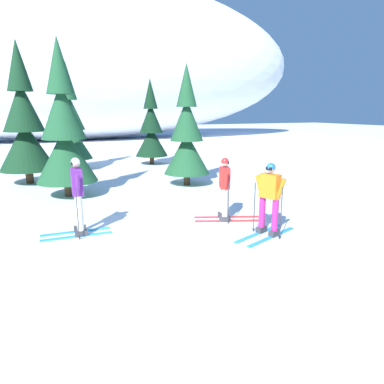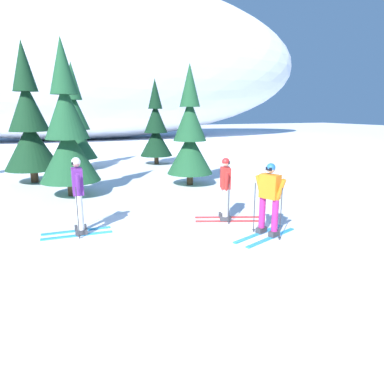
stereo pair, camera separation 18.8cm
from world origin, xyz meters
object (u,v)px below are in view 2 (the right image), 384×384
(skier_purple_jacket, at_px, (78,194))
(pine_tree_center_left, at_px, (67,132))
(skier_orange_jacket, at_px, (269,198))
(pine_tree_far_right, at_px, (156,129))
(pine_tree_right, at_px, (190,136))
(pine_tree_center_right, at_px, (75,125))
(pine_tree_left, at_px, (29,125))
(skier_red_jacket, at_px, (225,188))

(skier_purple_jacket, bearing_deg, pine_tree_center_left, 88.57)
(skier_orange_jacket, bearing_deg, pine_tree_far_right, 85.62)
(pine_tree_center_left, height_order, pine_tree_right, pine_tree_center_left)
(pine_tree_far_right, bearing_deg, skier_purple_jacket, -116.32)
(skier_orange_jacket, distance_m, pine_tree_far_right, 12.00)
(pine_tree_far_right, bearing_deg, skier_orange_jacket, -94.38)
(pine_tree_center_right, height_order, pine_tree_right, pine_tree_center_right)
(skier_orange_jacket, relative_size, pine_tree_center_right, 0.36)
(skier_orange_jacket, xyz_separation_m, pine_tree_far_right, (0.91, 11.93, 0.99))
(skier_purple_jacket, xyz_separation_m, pine_tree_right, (4.58, 4.22, 0.95))
(pine_tree_center_left, xyz_separation_m, pine_tree_right, (4.47, 0.11, -0.24))
(pine_tree_center_right, xyz_separation_m, pine_tree_right, (3.75, -5.89, -0.24))
(pine_tree_left, distance_m, pine_tree_center_right, 3.60)
(skier_purple_jacket, relative_size, pine_tree_right, 0.40)
(pine_tree_center_left, bearing_deg, pine_tree_left, 112.58)
(skier_red_jacket, relative_size, pine_tree_left, 0.33)
(pine_tree_center_right, bearing_deg, pine_tree_left, -123.13)
(skier_red_jacket, xyz_separation_m, pine_tree_far_right, (1.28, 10.47, 1.02))
(skier_purple_jacket, height_order, pine_tree_left, pine_tree_left)
(pine_tree_right, distance_m, pine_tree_far_right, 5.87)
(skier_orange_jacket, relative_size, skier_red_jacket, 1.01)
(pine_tree_center_left, bearing_deg, pine_tree_far_right, 50.71)
(skier_purple_jacket, relative_size, pine_tree_center_left, 0.35)
(pine_tree_right, bearing_deg, pine_tree_left, 153.25)
(pine_tree_far_right, bearing_deg, skier_red_jacket, -96.96)
(pine_tree_center_left, bearing_deg, pine_tree_right, 1.39)
(skier_orange_jacket, distance_m, skier_purple_jacket, 4.47)
(skier_orange_jacket, relative_size, pine_tree_right, 0.40)
(pine_tree_center_right, bearing_deg, pine_tree_center_left, -96.86)
(pine_tree_center_right, height_order, pine_tree_far_right, pine_tree_center_right)
(skier_red_jacket, relative_size, pine_tree_right, 0.40)
(pine_tree_left, xyz_separation_m, pine_tree_far_right, (6.13, 2.98, -0.41))
(skier_orange_jacket, xyz_separation_m, skier_purple_jacket, (-4.07, 1.85, 0.07))
(pine_tree_center_left, bearing_deg, pine_tree_center_right, 83.14)
(skier_orange_jacket, bearing_deg, pine_tree_right, 85.22)
(skier_orange_jacket, bearing_deg, pine_tree_left, 120.21)
(skier_red_jacket, height_order, pine_tree_center_right, pine_tree_center_right)
(skier_orange_jacket, distance_m, pine_tree_center_right, 12.46)
(pine_tree_left, distance_m, pine_tree_right, 6.42)
(skier_purple_jacket, xyz_separation_m, pine_tree_left, (-1.14, 7.10, 1.33))
(skier_red_jacket, height_order, skier_purple_jacket, skier_purple_jacket)
(pine_tree_left, bearing_deg, skier_purple_jacket, -80.87)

